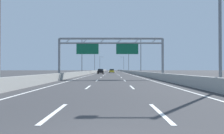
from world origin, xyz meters
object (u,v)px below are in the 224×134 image
(streetlamp_left_near, at_px, (2,13))
(black_car, at_px, (100,71))
(streetlamp_right_near, at_px, (216,13))
(streetlamp_left_mid, at_px, (82,54))
(streetlamp_right_distant, at_px, (123,63))
(sign_gantry, at_px, (109,48))
(green_car, at_px, (111,70))
(blue_car, at_px, (111,71))
(streetlamp_right_far, at_px, (127,60))
(streetlamp_right_mid, at_px, (139,54))
(streetlamp_left_distant, at_px, (99,63))
(yellow_car, at_px, (111,71))
(streetlamp_left_far, at_px, (94,60))
(silver_car, at_px, (111,70))

(streetlamp_left_near, xyz_separation_m, black_car, (4.00, 46.52, -4.60))
(streetlamp_right_near, distance_m, streetlamp_left_mid, 39.00)
(streetlamp_right_distant, bearing_deg, sign_gantry, -94.71)
(green_car, height_order, blue_car, blue_car)
(streetlamp_right_far, distance_m, green_car, 35.53)
(streetlamp_left_near, xyz_separation_m, green_car, (7.60, 106.50, -4.63))
(sign_gantry, xyz_separation_m, streetlamp_right_mid, (7.59, 20.20, 0.58))
(streetlamp_left_mid, height_order, streetlamp_left_distant, same)
(streetlamp_right_near, bearing_deg, streetlamp_right_mid, 90.00)
(streetlamp_right_mid, xyz_separation_m, green_car, (-7.33, 70.48, -4.63))
(yellow_car, relative_size, blue_car, 1.01)
(streetlamp_left_mid, distance_m, streetlamp_left_distant, 72.05)
(streetlamp_left_mid, xyz_separation_m, streetlamp_left_distant, (0.00, 72.05, 0.00))
(green_car, xyz_separation_m, black_car, (-3.60, -59.98, 0.02))
(streetlamp_left_mid, bearing_deg, streetlamp_left_far, 90.00)
(sign_gantry, distance_m, streetlamp_right_far, 56.73)
(streetlamp_right_near, relative_size, blue_car, 2.07)
(streetlamp_right_near, height_order, silver_car, streetlamp_right_near)
(streetlamp_left_distant, bearing_deg, silver_car, -57.10)
(streetlamp_right_distant, bearing_deg, streetlamp_left_near, -97.87)
(green_car, bearing_deg, streetlamp_right_far, -77.99)
(black_car, bearing_deg, silver_car, 86.00)
(streetlamp_left_near, height_order, streetlamp_right_mid, same)
(streetlamp_left_far, height_order, green_car, streetlamp_left_far)
(streetlamp_left_near, bearing_deg, streetlamp_left_mid, 90.00)
(streetlamp_right_near, bearing_deg, streetlamp_right_far, 90.00)
(streetlamp_left_far, xyz_separation_m, silver_car, (7.49, 24.44, -4.65))
(streetlamp_left_near, height_order, streetlamp_right_distant, same)
(streetlamp_right_near, bearing_deg, streetlamp_left_distant, 97.87)
(blue_car, bearing_deg, black_car, -96.86)
(streetlamp_left_near, height_order, streetlamp_left_far, same)
(streetlamp_left_distant, relative_size, black_car, 2.19)
(streetlamp_right_mid, bearing_deg, silver_car, 97.01)
(yellow_car, bearing_deg, black_car, -104.32)
(green_car, xyz_separation_m, blue_car, (0.05, -29.62, 0.01))
(streetlamp_right_near, xyz_separation_m, blue_car, (-7.28, 76.88, -4.62))
(streetlamp_left_distant, bearing_deg, streetlamp_right_mid, -78.29)
(streetlamp_right_far, distance_m, silver_car, 25.97)
(sign_gantry, relative_size, streetlamp_right_mid, 1.71)
(streetlamp_left_near, relative_size, streetlamp_left_mid, 1.00)
(streetlamp_right_far, height_order, streetlamp_right_distant, same)
(sign_gantry, height_order, streetlamp_left_far, streetlamp_left_far)
(streetlamp_right_mid, height_order, yellow_car, streetlamp_right_mid)
(streetlamp_left_mid, bearing_deg, black_car, 69.14)
(sign_gantry, relative_size, streetlamp_left_far, 1.71)
(streetlamp_right_near, distance_m, streetlamp_right_far, 72.05)
(streetlamp_left_distant, xyz_separation_m, green_car, (7.60, -1.57, -4.63))
(streetlamp_left_far, relative_size, green_car, 2.23)
(streetlamp_left_distant, height_order, blue_car, streetlamp_left_distant)
(black_car, bearing_deg, yellow_car, 75.68)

